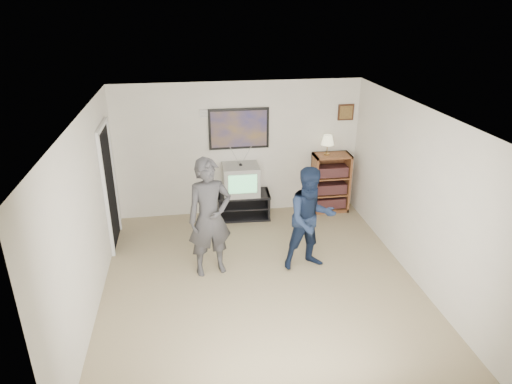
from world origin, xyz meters
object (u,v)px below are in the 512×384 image
object	(u,v)px
media_stand	(244,205)
crt_television	(241,180)
bookshelf	(330,183)
person_tall	(210,218)
person_short	(311,219)

from	to	relation	value
media_stand	crt_television	xyz separation A→B (m)	(-0.05, -0.00, 0.52)
bookshelf	person_tall	bearing A→B (deg)	-142.78
crt_television	bookshelf	distance (m)	1.75
media_stand	person_short	xyz separation A→B (m)	(0.77, -1.86, 0.57)
media_stand	person_tall	bearing A→B (deg)	-109.01
media_stand	crt_television	distance (m)	0.52
person_tall	person_short	world-z (taller)	person_tall
crt_television	person_short	bearing A→B (deg)	-66.01
bookshelf	media_stand	bearing A→B (deg)	-178.30
media_stand	crt_television	bearing A→B (deg)	-176.99
bookshelf	person_short	bearing A→B (deg)	-115.63
media_stand	person_tall	size ratio (longest dim) A/B	0.55
crt_television	person_short	size ratio (longest dim) A/B	0.40
crt_television	person_short	xyz separation A→B (m)	(0.82, -1.86, 0.05)
bookshelf	crt_television	bearing A→B (deg)	-178.35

